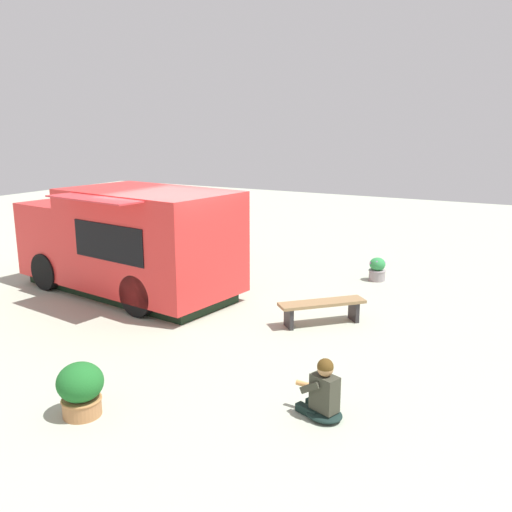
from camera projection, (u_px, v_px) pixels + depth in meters
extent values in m
plane|color=#AAB49E|center=(184.00, 305.00, 11.90)|extent=(40.00, 40.00, 0.00)
cube|color=red|center=(150.00, 240.00, 12.08)|extent=(4.03, 2.72, 2.18)
cube|color=red|center=(75.00, 236.00, 13.68)|extent=(1.88, 2.36, 1.73)
cube|color=black|center=(55.00, 220.00, 14.07)|extent=(0.26, 1.79, 0.66)
cube|color=black|center=(108.00, 243.00, 11.16)|extent=(2.06, 0.29, 0.76)
cube|color=#D7353A|center=(93.00, 199.00, 10.72)|extent=(2.32, 0.89, 0.03)
cube|color=black|center=(128.00, 287.00, 12.82)|extent=(5.31, 2.45, 0.24)
cylinder|color=black|center=(115.00, 255.00, 14.51)|extent=(0.89, 0.33, 0.87)
cylinder|color=black|center=(46.00, 272.00, 12.92)|extent=(0.89, 0.33, 0.87)
cylinder|color=black|center=(205.00, 274.00, 12.69)|extent=(0.89, 0.33, 0.87)
cylinder|color=black|center=(138.00, 295.00, 11.10)|extent=(0.89, 0.33, 0.87)
ellipsoid|color=black|center=(324.00, 414.00, 7.29)|extent=(0.64, 0.59, 0.12)
cube|color=black|center=(318.00, 406.00, 7.50)|extent=(0.38, 0.22, 0.11)
cube|color=black|center=(308.00, 411.00, 7.37)|extent=(0.38, 0.22, 0.11)
cube|color=#39392D|center=(325.00, 393.00, 7.22)|extent=(0.41, 0.33, 0.49)
sphere|color=#AF7E4F|center=(325.00, 369.00, 7.14)|extent=(0.21, 0.21, 0.21)
sphere|color=#523915|center=(325.00, 367.00, 7.13)|extent=(0.22, 0.22, 0.22)
cube|color=#39392D|center=(322.00, 382.00, 7.37)|extent=(0.35, 0.20, 0.26)
cube|color=#39392D|center=(311.00, 387.00, 7.23)|extent=(0.35, 0.20, 0.26)
cylinder|color=#E39D57|center=(307.00, 385.00, 7.44)|extent=(0.32, 0.09, 0.07)
cube|color=orange|center=(307.00, 384.00, 7.44)|extent=(0.27, 0.05, 0.02)
cylinder|color=gray|center=(227.00, 251.00, 16.14)|extent=(0.57, 0.57, 0.36)
torus|color=gray|center=(226.00, 246.00, 16.10)|extent=(0.59, 0.59, 0.04)
ellipsoid|color=#2F672E|center=(226.00, 236.00, 16.04)|extent=(0.69, 0.69, 0.59)
sphere|color=purple|center=(226.00, 229.00, 16.21)|extent=(0.07, 0.07, 0.07)
sphere|color=purple|center=(236.00, 236.00, 15.95)|extent=(0.07, 0.07, 0.07)
sphere|color=purple|center=(235.00, 234.00, 16.18)|extent=(0.06, 0.06, 0.06)
sphere|color=purple|center=(220.00, 232.00, 16.19)|extent=(0.06, 0.06, 0.06)
cylinder|color=#AD7446|center=(82.00, 407.00, 7.35)|extent=(0.51, 0.51, 0.25)
torus|color=#AF7541|center=(81.00, 399.00, 7.32)|extent=(0.53, 0.53, 0.04)
ellipsoid|color=#1E6727|center=(80.00, 382.00, 7.26)|extent=(0.61, 0.61, 0.52)
sphere|color=#EDDD5C|center=(75.00, 377.00, 7.05)|extent=(0.07, 0.07, 0.07)
sphere|color=#EAEE64|center=(99.00, 375.00, 7.29)|extent=(0.07, 0.07, 0.07)
sphere|color=#EADE5E|center=(78.00, 368.00, 7.45)|extent=(0.07, 0.07, 0.07)
cylinder|color=gray|center=(377.00, 275.00, 13.73)|extent=(0.40, 0.40, 0.27)
torus|color=gray|center=(377.00, 270.00, 13.70)|extent=(0.43, 0.43, 0.04)
ellipsoid|color=#308D48|center=(377.00, 264.00, 13.67)|extent=(0.39, 0.39, 0.33)
sphere|color=#AF43A9|center=(371.00, 263.00, 13.64)|extent=(0.08, 0.08, 0.08)
sphere|color=purple|center=(377.00, 262.00, 13.52)|extent=(0.06, 0.06, 0.06)
sphere|color=#AD49BB|center=(384.00, 262.00, 13.63)|extent=(0.08, 0.08, 0.08)
sphere|color=purple|center=(380.00, 261.00, 13.79)|extent=(0.08, 0.08, 0.08)
sphere|color=#A945B4|center=(371.00, 262.00, 13.74)|extent=(0.07, 0.07, 0.07)
cube|color=olive|center=(322.00, 303.00, 10.65)|extent=(1.48, 1.50, 0.06)
cube|color=#2A2729|center=(354.00, 311.00, 10.89)|extent=(0.30, 0.29, 0.40)
cube|color=#2A2729|center=(289.00, 318.00, 10.51)|extent=(0.30, 0.29, 0.40)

